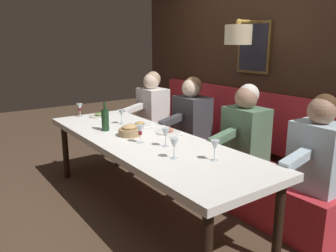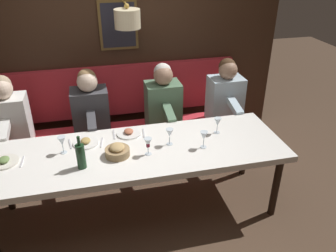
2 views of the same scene
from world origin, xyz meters
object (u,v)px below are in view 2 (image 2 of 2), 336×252
diner_far (8,114)px  wine_bottle (81,156)px  diner_near (163,99)px  bread_bowl (117,151)px  wine_glass_4 (148,143)px  dining_table (138,155)px  wine_glass_3 (204,136)px  wine_glass_5 (62,142)px  wine_glass_0 (170,133)px  wine_glass_2 (218,122)px  diner_nearest (226,93)px  diner_middle (90,106)px

diner_far → wine_bottle: 1.29m
diner_near → bread_bowl: bearing=146.1°
diner_near → diner_far: bearing=90.0°
wine_glass_4 → diner_near: bearing=-20.1°
dining_table → bread_bowl: size_ratio=12.55×
diner_far → wine_bottle: bearing=-144.8°
wine_glass_3 → wine_glass_5: (0.21, 1.26, 0.00)m
wine_glass_3 → dining_table: bearing=80.1°
diner_near → wine_glass_0: bearing=171.2°
wine_glass_2 → wine_bottle: bearing=102.5°
diner_nearest → wine_glass_2: size_ratio=4.82×
wine_bottle → bread_bowl: bearing=-70.2°
diner_nearest → wine_glass_2: (-0.76, 0.40, 0.04)m
wine_glass_3 → wine_glass_4: bearing=89.6°
bread_bowl → wine_glass_0: bearing=-81.0°
wine_bottle → bread_bowl: wine_bottle is taller
diner_near → diner_far: 1.68m
diner_near → wine_glass_5: diner_near is taller
diner_middle → wine_bottle: 1.06m
bread_bowl → wine_glass_4: bearing=-99.0°
diner_near → dining_table: bearing=153.2°
wine_glass_5 → wine_bottle: (-0.27, -0.16, -0.00)m
wine_glass_2 → wine_glass_4: 0.77m
diner_far → wine_glass_4: (-0.98, -1.32, 0.04)m
wine_glass_2 → wine_glass_3: bearing=136.0°
wine_glass_2 → diner_far: bearing=69.8°
diner_middle → wine_bottle: size_ratio=2.64×
diner_far → wine_glass_4: bearing=-126.6°
dining_table → wine_glass_3: 0.64m
diner_nearest → wine_bottle: (-1.05, 1.71, 0.04)m
diner_far → wine_glass_5: bearing=-143.3°
wine_glass_2 → bread_bowl: (-0.18, 1.01, -0.07)m
diner_middle → bread_bowl: size_ratio=3.60×
diner_nearest → bread_bowl: diner_nearest is taller
diner_middle → diner_far: same height
diner_near → bread_bowl: diner_near is taller
diner_nearest → wine_glass_0: bearing=133.5°
diner_far → wine_glass_2: bearing=-110.2°
wine_glass_5 → bread_bowl: (-0.16, -0.47, -0.07)m
diner_middle → wine_glass_4: bearing=-154.4°
diner_near → wine_glass_0: (-0.86, 0.13, 0.04)m
diner_far → diner_near: bearing=-90.0°
wine_glass_3 → wine_glass_2: bearing=-44.0°
diner_nearest → diner_middle: same height
dining_table → diner_far: size_ratio=3.49×
wine_glass_4 → bread_bowl: 0.28m
wine_glass_4 → bread_bowl: wine_glass_4 is taller
diner_far → wine_glass_0: diner_far is taller
wine_glass_0 → wine_glass_2: size_ratio=1.00×
wine_glass_3 → wine_bottle: (-0.07, 1.10, -0.00)m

